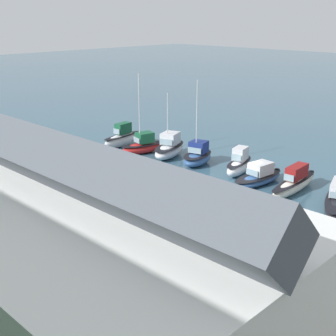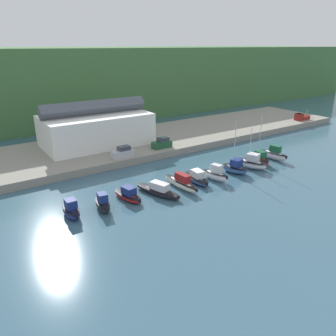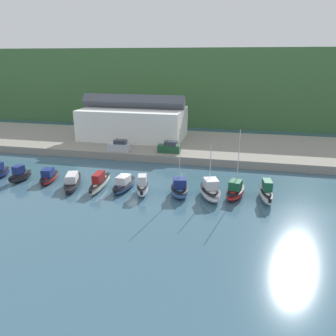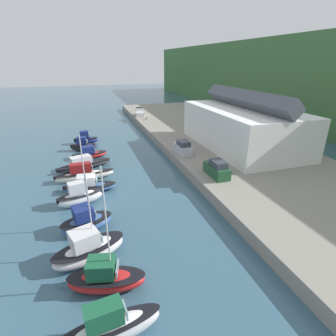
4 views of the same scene
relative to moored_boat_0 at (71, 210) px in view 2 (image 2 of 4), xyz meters
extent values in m
plane|color=#385B70|center=(22.52, 0.53, -0.94)|extent=(320.00, 320.00, 0.00)
cube|color=#42703D|center=(22.52, 82.74, 9.44)|extent=(240.00, 73.40, 20.76)
cube|color=gray|center=(22.52, 24.02, -0.23)|extent=(119.13, 22.37, 1.42)
cube|color=white|center=(14.47, 25.55, 3.72)|extent=(22.02, 12.58, 6.47)
cube|color=#515660|center=(14.47, 25.55, 8.46)|extent=(22.46, 3.02, 3.02)
ellipsoid|color=navy|center=(0.00, 0.05, -0.27)|extent=(1.80, 4.54, 1.33)
ellipsoid|color=black|center=(0.00, 0.05, 0.20)|extent=(1.87, 4.63, 0.12)
cube|color=navy|center=(0.00, -0.18, 1.01)|extent=(1.35, 1.59, 1.23)
cube|color=#8CA5B2|center=(0.00, 0.76, 0.83)|extent=(1.21, 0.10, 0.62)
cube|color=black|center=(0.00, -2.11, 0.00)|extent=(0.36, 0.28, 0.56)
ellipsoid|color=black|center=(4.28, -0.54, -0.27)|extent=(2.25, 4.61, 1.32)
ellipsoid|color=black|center=(4.28, -0.54, 0.19)|extent=(2.33, 4.71, 0.12)
cube|color=navy|center=(4.25, -0.76, 1.00)|extent=(1.44, 1.71, 1.23)
cube|color=#8CA5B2|center=(4.38, 0.16, 0.82)|extent=(1.11, 0.26, 0.62)
cube|color=black|center=(3.98, -2.62, -0.01)|extent=(0.40, 0.33, 0.56)
ellipsoid|color=red|center=(8.67, 0.34, -0.45)|extent=(2.96, 5.91, 0.96)
ellipsoid|color=black|center=(8.67, 0.34, -0.12)|extent=(3.06, 6.03, 0.12)
cube|color=navy|center=(8.72, 0.06, 0.60)|extent=(1.80, 2.21, 1.14)
cube|color=#8CA5B2|center=(8.51, 1.18, 0.43)|extent=(1.31, 0.34, 0.57)
cube|color=black|center=(9.17, -2.29, -0.26)|extent=(0.41, 0.34, 0.56)
ellipsoid|color=black|center=(13.26, -0.65, -0.47)|extent=(4.47, 8.52, 0.92)
ellipsoid|color=black|center=(13.26, -0.65, -0.15)|extent=(4.59, 8.70, 0.12)
cube|color=silver|center=(13.39, -1.05, 0.55)|extent=(2.31, 3.23, 1.13)
cube|color=#8CA5B2|center=(12.88, 0.48, 0.38)|extent=(1.28, 0.51, 0.57)
cube|color=black|center=(14.50, -4.41, -0.29)|extent=(0.43, 0.38, 0.56)
ellipsoid|color=white|center=(17.66, -0.70, -0.29)|extent=(1.92, 7.94, 1.29)
ellipsoid|color=black|center=(17.66, -0.70, 0.16)|extent=(1.99, 8.10, 0.12)
cube|color=maroon|center=(17.68, -1.09, 0.97)|extent=(1.24, 2.81, 1.22)
cube|color=#8CA5B2|center=(17.59, 0.43, 0.79)|extent=(0.97, 0.16, 0.61)
cube|color=black|center=(17.89, -4.43, -0.03)|extent=(0.38, 0.30, 0.56)
ellipsoid|color=#33568E|center=(21.25, -0.18, -0.43)|extent=(2.66, 6.50, 1.00)
ellipsoid|color=black|center=(21.25, -0.18, -0.08)|extent=(2.76, 6.63, 0.12)
cube|color=silver|center=(21.22, -0.50, 0.64)|extent=(1.76, 2.35, 1.15)
cube|color=#8CA5B2|center=(21.33, 0.76, 0.47)|extent=(1.41, 0.23, 0.58)
cube|color=black|center=(20.97, -3.18, -0.23)|extent=(0.38, 0.31, 0.56)
ellipsoid|color=white|center=(24.39, -1.31, -0.15)|extent=(2.63, 5.18, 1.56)
ellipsoid|color=black|center=(24.39, -1.31, 0.39)|extent=(2.72, 5.29, 0.12)
cube|color=silver|center=(24.44, -1.55, 1.27)|extent=(1.52, 1.95, 1.29)
cube|color=#8CA5B2|center=(24.21, -0.56, 1.08)|extent=(1.04, 0.33, 0.65)
cube|color=black|center=(24.92, -3.60, 0.16)|extent=(0.41, 0.35, 0.56)
ellipsoid|color=#33568E|center=(29.60, -0.77, -0.25)|extent=(3.46, 5.22, 1.37)
ellipsoid|color=black|center=(29.60, -0.77, 0.23)|extent=(3.58, 5.34, 0.12)
cube|color=navy|center=(29.66, -1.00, 1.06)|extent=(2.11, 2.06, 1.24)
cube|color=#8CA5B2|center=(29.41, -0.05, 0.87)|extent=(1.55, 0.49, 0.62)
cylinder|color=silver|center=(29.51, -0.42, 4.42)|extent=(0.10, 0.10, 7.96)
ellipsoid|color=silver|center=(33.86, -0.69, -0.16)|extent=(4.16, 6.32, 1.55)
ellipsoid|color=black|center=(33.86, -0.69, 0.38)|extent=(4.29, 6.46, 0.12)
cube|color=silver|center=(33.96, -0.96, 1.26)|extent=(2.34, 2.52, 1.29)
cube|color=#8CA5B2|center=(33.57, 0.15, 1.07)|extent=(1.52, 0.62, 0.64)
cylinder|color=silver|center=(33.72, -0.27, 3.60)|extent=(0.10, 0.10, 5.97)
ellipsoid|color=red|center=(37.27, 0.32, -0.30)|extent=(3.26, 5.75, 1.27)
ellipsoid|color=black|center=(37.27, 0.32, 0.14)|extent=(3.37, 5.88, 0.12)
cube|color=#195638|center=(37.21, 0.06, 0.94)|extent=(1.93, 2.21, 1.22)
cube|color=#8CA5B2|center=(37.47, 1.13, 0.76)|extent=(1.35, 0.42, 0.61)
cylinder|color=silver|center=(37.37, 0.72, 4.43)|extent=(0.10, 0.10, 8.20)
ellipsoid|color=silver|center=(41.31, 0.19, -0.12)|extent=(2.09, 6.04, 1.64)
ellipsoid|color=black|center=(41.31, 0.19, 0.45)|extent=(2.16, 6.17, 0.12)
cube|color=#195638|center=(41.34, -0.10, 1.35)|extent=(1.30, 2.18, 1.31)
cube|color=#8CA5B2|center=(41.21, 1.08, 1.16)|extent=(0.98, 0.21, 0.65)
cube|color=black|center=(41.62, -2.60, 0.21)|extent=(0.39, 0.32, 0.56)
cube|color=#1E4C2D|center=(24.60, 15.54, 1.19)|extent=(4.22, 1.86, 1.40)
cube|color=#333842|center=(24.92, 15.54, 2.27)|extent=(2.33, 1.56, 0.76)
cube|color=#B7B7BC|center=(15.03, 14.54, 1.19)|extent=(4.26, 1.93, 1.40)
cube|color=#333842|center=(15.34, 14.55, 2.27)|extent=(2.36, 1.60, 0.76)
cube|color=maroon|center=(73.35, 15.75, 1.04)|extent=(3.56, 2.08, 1.10)
cube|color=maroon|center=(71.32, 15.80, 1.44)|extent=(1.93, 1.94, 1.90)
cube|color=#2D333D|center=(71.32, 15.80, 2.14)|extent=(1.66, 1.84, 0.50)
cylinder|color=#232838|center=(77.43, 17.40, 0.91)|extent=(0.32, 0.32, 0.85)
cylinder|color=#4C7A4C|center=(77.43, 17.40, 1.86)|extent=(0.40, 0.40, 1.05)
sphere|color=tan|center=(77.43, 17.40, 2.51)|extent=(0.24, 0.24, 0.24)
camera|label=1|loc=(-2.54, 36.66, 14.95)|focal=50.00mm
camera|label=2|loc=(-11.07, -39.45, 20.69)|focal=35.00mm
camera|label=3|loc=(37.08, -42.51, 17.51)|focal=35.00mm
camera|label=4|loc=(52.10, 0.13, 14.22)|focal=28.00mm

